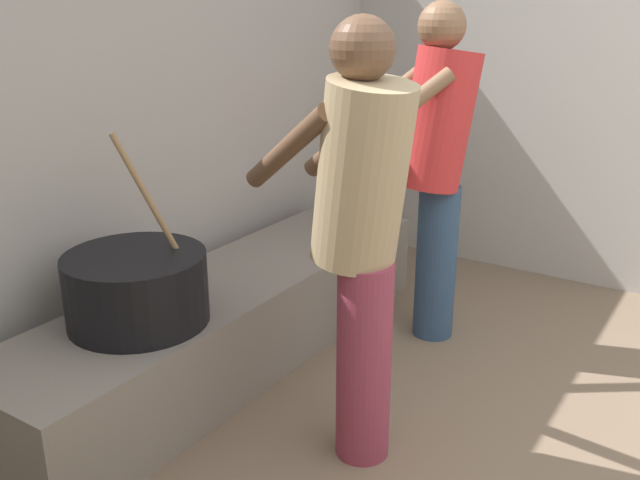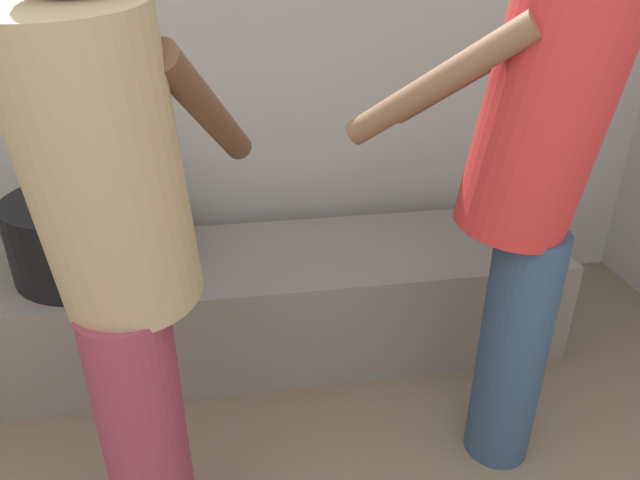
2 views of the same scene
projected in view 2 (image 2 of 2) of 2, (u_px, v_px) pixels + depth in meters
block_enclosure_rear at (146, 71)px, 2.31m from camera, size 4.83×0.20×2.07m
hearth_ledge at (250, 302)px, 2.26m from camera, size 2.45×0.60×0.42m
cooking_pot_main at (90, 232)px, 2.03m from camera, size 0.55×0.55×0.73m
cook_in_tan_shirt at (119, 246)px, 1.18m from camera, size 0.51×0.73×1.58m
cook_in_red_shirt at (530, 179)px, 1.47m from camera, size 0.71×0.68×1.62m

